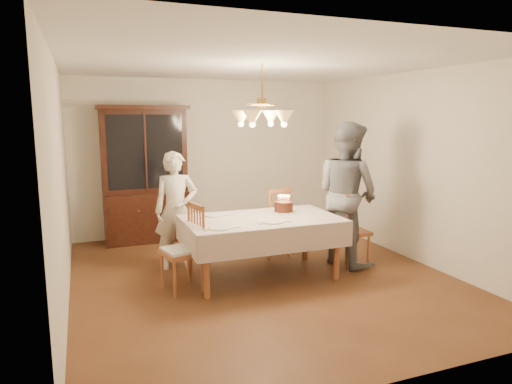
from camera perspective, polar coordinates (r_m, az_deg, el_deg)
name	(u,v)px	position (r m, az deg, el deg)	size (l,w,h in m)	color
ground	(262,277)	(5.83, 0.72, -10.54)	(5.00, 5.00, 0.00)	#522D17
room_shell	(262,151)	(5.49, 0.75, 5.15)	(5.00, 5.00, 5.00)	white
dining_table	(262,224)	(5.63, 0.73, -4.00)	(1.90, 1.10, 0.76)	brown
china_hutch	(145,177)	(7.46, -13.69, 1.85)	(1.38, 0.54, 2.16)	black
chair_far_side	(272,225)	(6.59, 2.06, -4.15)	(0.53, 0.52, 1.00)	brown
chair_left_end	(182,252)	(5.34, -9.18, -7.43)	(0.50, 0.52, 1.00)	brown
chair_right_end	(350,232)	(6.31, 11.65, -4.96)	(0.42, 0.44, 1.00)	brown
elderly_woman	(176,210)	(6.07, -9.95, -2.28)	(0.56, 0.37, 1.55)	beige
adult_in_grey	(347,194)	(6.27, 11.28, -0.20)	(0.93, 0.73, 1.92)	slate
birthday_cake	(284,207)	(5.92, 3.47, -1.92)	(0.30, 0.30, 0.23)	white
place_setting_near_left	(221,228)	(5.11, -4.41, -4.46)	(0.42, 0.27, 0.02)	white
place_setting_near_right	(273,222)	(5.38, 2.19, -3.73)	(0.40, 0.25, 0.02)	white
place_setting_far_left	(216,215)	(5.77, -5.04, -2.86)	(0.42, 0.27, 0.02)	white
chandelier	(262,118)	(5.48, 0.76, 9.28)	(0.62, 0.62, 0.73)	#BF8C3F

